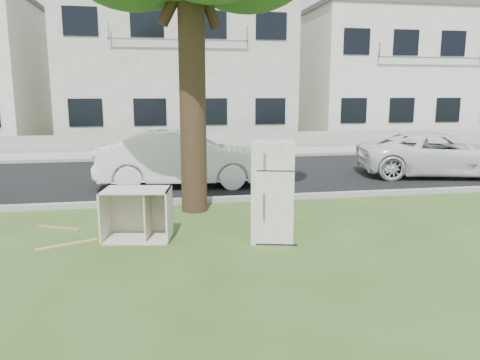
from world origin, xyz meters
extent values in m
plane|color=#2F4B1A|center=(0.00, 0.00, 0.00)|extent=(120.00, 120.00, 0.00)
cube|color=black|center=(0.00, 6.00, 0.01)|extent=(120.00, 7.00, 0.01)
cube|color=gray|center=(0.00, 2.45, 0.00)|extent=(120.00, 0.18, 0.12)
cube|color=gray|center=(0.00, 9.55, 0.00)|extent=(120.00, 0.18, 0.12)
cube|color=gray|center=(0.00, 11.00, 0.01)|extent=(120.00, 2.80, 0.01)
cube|color=gray|center=(0.00, 12.60, 0.35)|extent=(120.00, 0.15, 0.70)
cylinder|color=black|center=(-0.40, 1.80, 2.60)|extent=(0.54, 0.54, 5.20)
cube|color=silver|center=(0.00, 17.50, 3.60)|extent=(11.00, 8.00, 7.20)
cube|color=white|center=(12.00, 17.50, 3.30)|extent=(10.00, 8.00, 6.60)
cube|color=#595451|center=(12.00, 17.50, 6.72)|extent=(10.20, 8.16, 0.24)
cube|color=silver|center=(0.73, -0.45, 0.84)|extent=(0.83, 0.79, 1.68)
cube|color=silver|center=(-1.52, 0.01, 0.44)|extent=(1.23, 0.88, 0.88)
cube|color=tan|center=(-2.66, -0.12, 0.01)|extent=(0.95, 0.49, 0.02)
cube|color=#976A4F|center=(-2.99, 0.91, 0.01)|extent=(0.85, 0.48, 0.02)
cube|color=tan|center=(-1.60, 0.83, 0.01)|extent=(0.13, 0.84, 0.02)
imported|color=white|center=(-0.48, 4.50, 0.73)|extent=(4.56, 1.90, 1.47)
imported|color=white|center=(7.12, 4.69, 0.65)|extent=(5.02, 3.11, 1.30)
camera|label=1|loc=(-1.17, -7.86, 2.47)|focal=35.00mm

